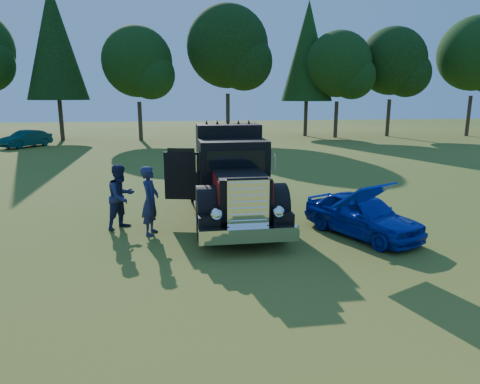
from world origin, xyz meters
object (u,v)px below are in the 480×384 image
Objects in this scene: hotrod_coupe at (362,215)px; spectator_far at (121,197)px; distant_teal_car at (26,139)px; diamond_t_truck at (231,180)px; spectator_near at (150,201)px.

spectator_far is (-6.81, 1.74, 0.36)m from hotrod_coupe.
hotrod_coupe is at bearing -63.10° from spectator_far.
distant_teal_car is at bearing 64.65° from spectator_far.
spectator_far is (-3.37, -0.46, -0.30)m from diamond_t_truck.
spectator_far reaches higher than hotrod_coupe.
distant_teal_car is at bearing 38.43° from spectator_near.
hotrod_coupe is at bearing -22.47° from distant_teal_car.
spectator_near is 1.13m from spectator_far.
hotrod_coupe reaches higher than distant_teal_car.
spectator_far reaches higher than distant_teal_car.
spectator_far is 24.84m from distant_teal_car.
hotrod_coupe is 29.67m from distant_teal_car.
hotrod_coupe is 7.04m from spectator_far.
diamond_t_truck reaches higher than distant_teal_car.
hotrod_coupe is (3.45, -2.20, -0.66)m from diamond_t_truck.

